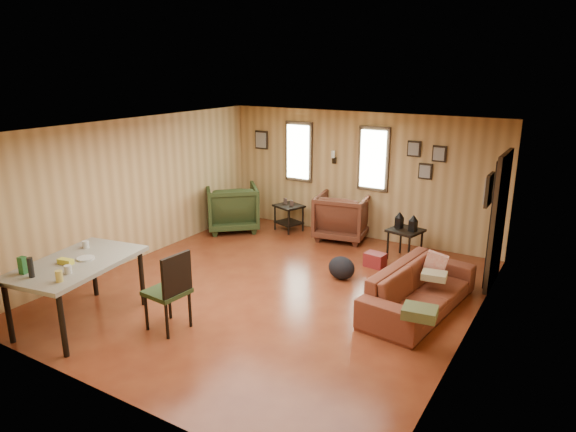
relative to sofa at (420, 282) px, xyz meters
name	(u,v)px	position (x,y,z in m)	size (l,w,h in m)	color
room	(293,210)	(-1.87, -0.21, 0.79)	(5.54, 6.04, 2.44)	brown
sofa	(420,282)	(0.00, 0.00, 0.00)	(2.11, 0.61, 0.82)	brown
recliner_brown	(342,214)	(-2.20, 2.19, 0.07)	(0.94, 0.88, 0.97)	#4D2517
recliner_green	(232,205)	(-4.35, 1.55, 0.10)	(0.99, 0.93, 1.02)	#273417
end_table	(289,213)	(-3.33, 2.08, -0.05)	(0.64, 0.61, 0.65)	black
side_table	(406,228)	(-0.81, 1.75, 0.15)	(0.61, 0.61, 0.82)	black
cooler	(375,260)	(-1.10, 1.16, -0.29)	(0.35, 0.27, 0.24)	maroon
backpack	(342,268)	(-1.36, 0.40, -0.23)	(0.43, 0.33, 0.37)	black
sofa_pillows	(428,289)	(0.21, -0.36, 0.09)	(0.61, 1.68, 0.34)	#464E2C
dining_table	(76,267)	(-3.63, -2.63, 0.36)	(1.25, 1.80, 1.09)	gray
dining_chair	(171,287)	(-2.48, -2.16, 0.17)	(0.51, 0.51, 1.04)	#273417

